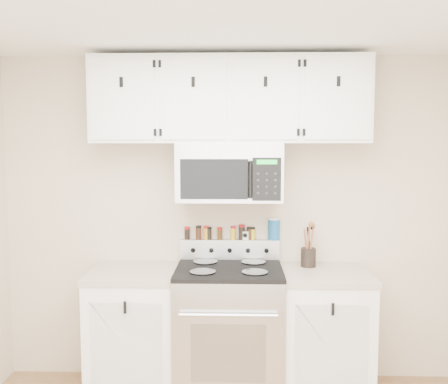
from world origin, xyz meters
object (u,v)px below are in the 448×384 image
(range, at_px, (229,330))
(utensil_crock, at_px, (308,256))
(salt_canister, at_px, (274,229))
(microwave, at_px, (230,172))

(range, height_order, utensil_crock, utensil_crock)
(utensil_crock, bearing_deg, salt_canister, 154.52)
(utensil_crock, bearing_deg, microwave, -176.46)
(microwave, relative_size, salt_canister, 4.52)
(range, relative_size, microwave, 1.45)
(range, relative_size, salt_canister, 6.55)
(salt_canister, bearing_deg, microwave, -155.39)
(range, bearing_deg, microwave, 89.77)
(range, distance_m, microwave, 1.15)
(utensil_crock, bearing_deg, range, -164.53)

